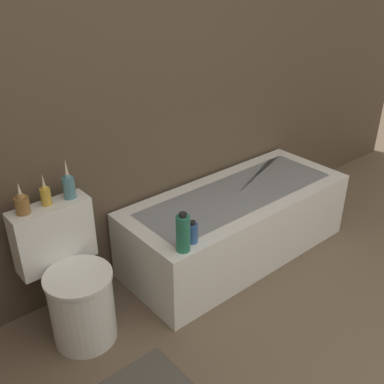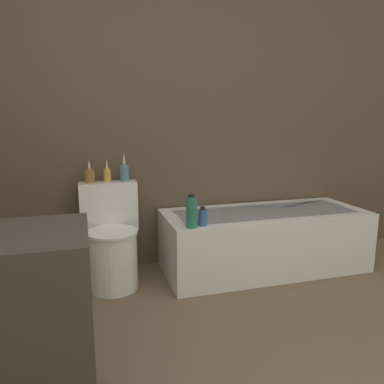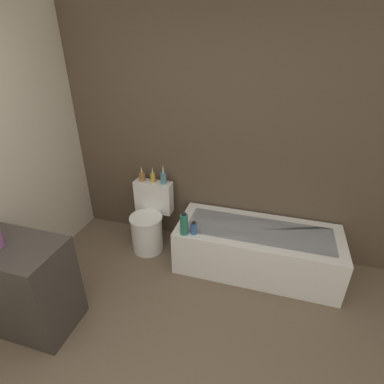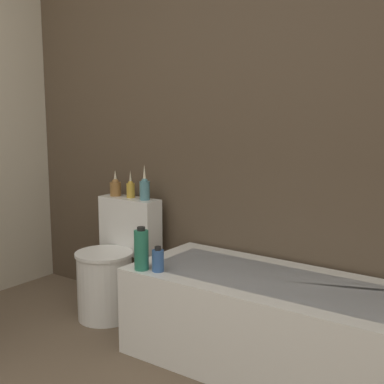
{
  "view_description": "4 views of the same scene",
  "coord_description": "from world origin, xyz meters",
  "px_view_note": "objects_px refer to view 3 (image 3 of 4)",
  "views": [
    {
      "loc": [
        -1.28,
        -0.01,
        1.93
      ],
      "look_at": [
        0.18,
        1.72,
        0.72
      ],
      "focal_mm": 42.0,
      "sensor_mm": 36.0,
      "label": 1
    },
    {
      "loc": [
        -0.71,
        -0.82,
        1.23
      ],
      "look_at": [
        0.0,
        1.61,
        0.73
      ],
      "focal_mm": 35.0,
      "sensor_mm": 36.0,
      "label": 2
    },
    {
      "loc": [
        0.74,
        -0.72,
        2.23
      ],
      "look_at": [
        0.06,
        1.57,
        0.96
      ],
      "focal_mm": 28.0,
      "sensor_mm": 36.0,
      "label": 3
    },
    {
      "loc": [
        1.82,
        -0.52,
        1.38
      ],
      "look_at": [
        0.26,
        1.65,
        0.93
      ],
      "focal_mm": 50.0,
      "sensor_mm": 36.0,
      "label": 4
    }
  ],
  "objects_px": {
    "vase_bronze": "(163,177)",
    "shampoo_bottle_tall": "(184,224)",
    "bathtub": "(256,249)",
    "vase_silver": "(153,177)",
    "vase_gold": "(142,176)",
    "toilet": "(149,222)",
    "shampoo_bottle_short": "(194,228)"
  },
  "relations": [
    {
      "from": "vase_bronze",
      "to": "shampoo_bottle_tall",
      "type": "xyz_separation_m",
      "value": [
        0.39,
        -0.49,
        -0.23
      ]
    },
    {
      "from": "bathtub",
      "to": "vase_silver",
      "type": "distance_m",
      "value": 1.37
    },
    {
      "from": "vase_gold",
      "to": "vase_bronze",
      "type": "xyz_separation_m",
      "value": [
        0.26,
        -0.0,
        0.02
      ]
    },
    {
      "from": "bathtub",
      "to": "toilet",
      "type": "relative_size",
      "value": 2.19
    },
    {
      "from": "vase_gold",
      "to": "shampoo_bottle_tall",
      "type": "xyz_separation_m",
      "value": [
        0.65,
        -0.49,
        -0.21
      ]
    },
    {
      "from": "toilet",
      "to": "vase_gold",
      "type": "distance_m",
      "value": 0.53
    },
    {
      "from": "vase_gold",
      "to": "shampoo_bottle_tall",
      "type": "distance_m",
      "value": 0.84
    },
    {
      "from": "bathtub",
      "to": "toilet",
      "type": "bearing_deg",
      "value": 177.99
    },
    {
      "from": "vase_silver",
      "to": "shampoo_bottle_tall",
      "type": "height_order",
      "value": "vase_silver"
    },
    {
      "from": "shampoo_bottle_short",
      "to": "bathtub",
      "type": "bearing_deg",
      "value": 21.62
    },
    {
      "from": "vase_silver",
      "to": "shampoo_bottle_short",
      "type": "relative_size",
      "value": 1.33
    },
    {
      "from": "vase_gold",
      "to": "vase_silver",
      "type": "distance_m",
      "value": 0.13
    },
    {
      "from": "bathtub",
      "to": "shampoo_bottle_tall",
      "type": "xyz_separation_m",
      "value": [
        -0.7,
        -0.27,
        0.35
      ]
    },
    {
      "from": "bathtub",
      "to": "vase_gold",
      "type": "height_order",
      "value": "vase_gold"
    },
    {
      "from": "shampoo_bottle_tall",
      "to": "vase_gold",
      "type": "bearing_deg",
      "value": 143.11
    },
    {
      "from": "vase_silver",
      "to": "shampoo_bottle_tall",
      "type": "bearing_deg",
      "value": -43.6
    },
    {
      "from": "vase_bronze",
      "to": "vase_silver",
      "type": "bearing_deg",
      "value": 175.96
    },
    {
      "from": "toilet",
      "to": "vase_silver",
      "type": "height_order",
      "value": "vase_silver"
    },
    {
      "from": "toilet",
      "to": "shampoo_bottle_short",
      "type": "distance_m",
      "value": 0.71
    },
    {
      "from": "toilet",
      "to": "vase_gold",
      "type": "relative_size",
      "value": 4.29
    },
    {
      "from": "vase_gold",
      "to": "shampoo_bottle_short",
      "type": "relative_size",
      "value": 1.29
    },
    {
      "from": "toilet",
      "to": "shampoo_bottle_short",
      "type": "xyz_separation_m",
      "value": [
        0.61,
        -0.28,
        0.22
      ]
    },
    {
      "from": "bathtub",
      "to": "toilet",
      "type": "distance_m",
      "value": 1.23
    },
    {
      "from": "vase_bronze",
      "to": "shampoo_bottle_short",
      "type": "xyz_separation_m",
      "value": [
        0.48,
        -0.46,
        -0.28
      ]
    },
    {
      "from": "bathtub",
      "to": "shampoo_bottle_short",
      "type": "xyz_separation_m",
      "value": [
        -0.61,
        -0.24,
        0.3
      ]
    },
    {
      "from": "vase_silver",
      "to": "shampoo_bottle_short",
      "type": "height_order",
      "value": "vase_silver"
    },
    {
      "from": "vase_gold",
      "to": "toilet",
      "type": "bearing_deg",
      "value": -53.71
    },
    {
      "from": "vase_bronze",
      "to": "shampoo_bottle_tall",
      "type": "distance_m",
      "value": 0.67
    },
    {
      "from": "vase_gold",
      "to": "shampoo_bottle_tall",
      "type": "height_order",
      "value": "vase_gold"
    },
    {
      "from": "shampoo_bottle_tall",
      "to": "vase_silver",
      "type": "bearing_deg",
      "value": 136.4
    },
    {
      "from": "toilet",
      "to": "shampoo_bottle_short",
      "type": "height_order",
      "value": "toilet"
    },
    {
      "from": "toilet",
      "to": "shampoo_bottle_tall",
      "type": "xyz_separation_m",
      "value": [
        0.52,
        -0.31,
        0.27
      ]
    }
  ]
}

